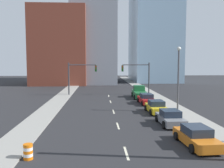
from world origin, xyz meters
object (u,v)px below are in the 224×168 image
object	(u,v)px
sedan_orange	(196,137)
pickup_truck_green	(140,93)
traffic_signal_left	(77,74)
street_lamp	(178,74)
sedan_red	(146,99)
traffic_signal_right	(141,74)
sedan_yellow	(156,107)
traffic_barrel	(28,152)
sedan_gray	(170,118)

from	to	relation	value
sedan_orange	pickup_truck_green	bearing A→B (deg)	87.06
traffic_signal_left	street_lamp	xyz separation A→B (m)	(13.01, -15.43, 0.66)
street_lamp	pickup_truck_green	xyz separation A→B (m)	(-2.58, 11.82, -3.65)
traffic_signal_left	sedan_red	bearing A→B (deg)	-42.87
traffic_signal_left	traffic_signal_right	distance (m)	11.18
traffic_signal_left	sedan_yellow	distance (m)	19.24
traffic_signal_left	pickup_truck_green	size ratio (longest dim) A/B	0.99
sedan_orange	sedan_red	world-z (taller)	sedan_red
traffic_signal_right	pickup_truck_green	bearing A→B (deg)	-101.77
traffic_barrel	sedan_red	bearing A→B (deg)	60.67
sedan_yellow	sedan_red	xyz separation A→B (m)	(0.08, 6.27, -0.01)
traffic_signal_right	traffic_barrel	bearing A→B (deg)	-111.92
traffic_barrel	sedan_red	distance (m)	22.45
sedan_yellow	sedan_red	world-z (taller)	sedan_yellow
street_lamp	sedan_yellow	bearing A→B (deg)	-169.44
sedan_orange	traffic_signal_left	bearing A→B (deg)	107.89
sedan_red	sedan_gray	bearing A→B (deg)	-91.83
traffic_signal_right	pickup_truck_green	xyz separation A→B (m)	(-0.75, -3.61, -3.00)
traffic_signal_right	pickup_truck_green	world-z (taller)	traffic_signal_right
traffic_signal_right	sedan_red	size ratio (longest dim) A/B	1.20
traffic_signal_left	sedan_red	world-z (taller)	traffic_signal_left
sedan_red	traffic_barrel	bearing A→B (deg)	-120.86
traffic_signal_left	traffic_barrel	distance (m)	29.43
sedan_red	street_lamp	bearing A→B (deg)	-67.28
street_lamp	pickup_truck_green	size ratio (longest dim) A/B	1.31
sedan_gray	sedan_yellow	world-z (taller)	sedan_yellow
sedan_orange	traffic_barrel	bearing A→B (deg)	-173.48
sedan_orange	pickup_truck_green	xyz separation A→B (m)	(-0.06, 23.75, 0.17)
traffic_barrel	sedan_orange	bearing A→B (deg)	9.60
traffic_signal_right	street_lamp	size ratio (longest dim) A/B	0.76
traffic_barrel	sedan_yellow	distance (m)	17.21
sedan_orange	sedan_gray	size ratio (longest dim) A/B	1.08
traffic_signal_left	pickup_truck_green	bearing A→B (deg)	-19.08
traffic_signal_right	sedan_orange	xyz separation A→B (m)	(-0.69, -27.36, -3.17)
traffic_barrel	sedan_red	xyz separation A→B (m)	(10.99, 19.57, 0.18)
traffic_barrel	pickup_truck_green	distance (m)	27.89
traffic_signal_right	sedan_gray	size ratio (longest dim) A/B	1.36
street_lamp	sedan_red	world-z (taller)	street_lamp
sedan_red	pickup_truck_green	bearing A→B (deg)	88.31
street_lamp	sedan_gray	bearing A→B (deg)	-113.65
sedan_yellow	traffic_signal_right	bearing A→B (deg)	86.04
traffic_signal_left	traffic_barrel	bearing A→B (deg)	-91.15
sedan_gray	traffic_signal_right	bearing A→B (deg)	87.37
sedan_orange	sedan_yellow	xyz separation A→B (m)	(-0.16, 11.43, 0.03)
sedan_orange	sedan_red	size ratio (longest dim) A/B	0.96
traffic_signal_right	sedan_yellow	world-z (taller)	traffic_signal_right
traffic_signal_right	pickup_truck_green	size ratio (longest dim) A/B	0.99
street_lamp	traffic_signal_right	bearing A→B (deg)	96.76
street_lamp	sedan_yellow	size ratio (longest dim) A/B	1.75
sedan_gray	traffic_barrel	bearing A→B (deg)	-145.16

